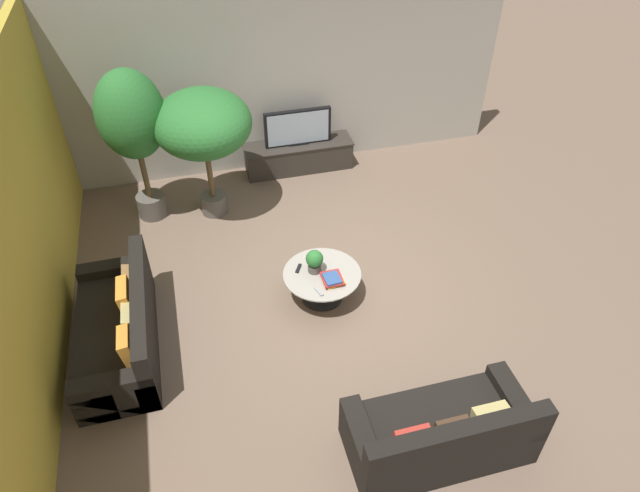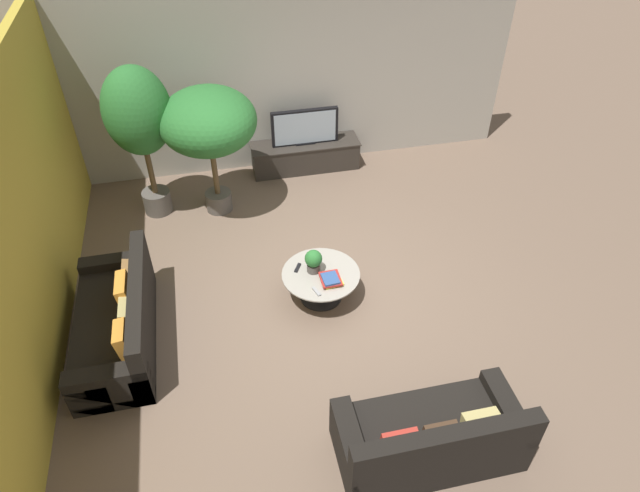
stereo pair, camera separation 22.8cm
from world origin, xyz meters
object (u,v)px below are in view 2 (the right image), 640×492
object	(u,v)px
couch_near_entry	(431,438)
potted_palm_corner	(208,123)
media_console	(305,155)
potted_plant_tabletop	(313,261)
television	(305,127)
potted_palm_tall	(138,117)
coffee_table	(321,280)
couch_by_wall	(119,324)

from	to	relation	value
couch_near_entry	potted_palm_corner	world-z (taller)	potted_palm_corner
media_console	couch_near_entry	world-z (taller)	couch_near_entry
media_console	potted_plant_tabletop	size ratio (longest dim) A/B	5.74
media_console	couch_near_entry	xyz separation A→B (m)	(0.14, -5.38, 0.04)
couch_near_entry	potted_palm_corner	distance (m)	4.95
television	potted_palm_corner	bearing A→B (deg)	-150.69
potted_palm_corner	television	bearing A→B (deg)	29.31
couch_near_entry	potted_palm_tall	world-z (taller)	potted_palm_tall
coffee_table	potted_palm_tall	distance (m)	3.33
potted_palm_tall	television	bearing A→B (deg)	15.95
potted_palm_tall	potted_palm_corner	bearing A→B (deg)	-9.78
television	couch_near_entry	xyz separation A→B (m)	(0.14, -5.37, -0.48)
couch_by_wall	potted_palm_corner	distance (m)	2.96
potted_plant_tabletop	coffee_table	bearing A→B (deg)	-40.71
television	potted_plant_tabletop	world-z (taller)	television
couch_near_entry	potted_palm_tall	distance (m)	5.48
media_console	coffee_table	bearing A→B (deg)	-97.72
television	coffee_table	world-z (taller)	television
media_console	potted_plant_tabletop	bearing A→B (deg)	-99.36
media_console	television	xyz separation A→B (m)	(0.00, -0.00, 0.52)
coffee_table	potted_palm_corner	bearing A→B (deg)	116.73
potted_palm_tall	couch_by_wall	bearing A→B (deg)	-99.47
potted_palm_tall	potted_palm_corner	world-z (taller)	potted_palm_tall
couch_by_wall	couch_near_entry	size ratio (longest dim) A/B	1.12
media_console	potted_plant_tabletop	xyz separation A→B (m)	(-0.49, -2.95, 0.32)
couch_near_entry	potted_plant_tabletop	world-z (taller)	couch_near_entry
media_console	couch_by_wall	xyz separation A→B (m)	(-2.83, -3.23, 0.04)
potted_palm_corner	media_console	bearing A→B (deg)	29.35
media_console	television	distance (m)	0.52
potted_palm_tall	couch_near_entry	bearing A→B (deg)	-61.49
coffee_table	potted_palm_corner	size ratio (longest dim) A/B	0.50
couch_by_wall	couch_near_entry	distance (m)	3.67
coffee_table	potted_plant_tabletop	distance (m)	0.31
couch_by_wall	potted_palm_tall	world-z (taller)	potted_palm_tall
media_console	potted_palm_corner	world-z (taller)	potted_palm_corner
television	coffee_table	xyz separation A→B (m)	(-0.41, -3.02, -0.48)
coffee_table	potted_palm_corner	world-z (taller)	potted_palm_corner
potted_plant_tabletop	couch_by_wall	bearing A→B (deg)	-173.41
couch_by_wall	potted_plant_tabletop	xyz separation A→B (m)	(2.35, 0.27, 0.28)
coffee_table	media_console	bearing A→B (deg)	82.28
potted_palm_tall	potted_plant_tabletop	size ratio (longest dim) A/B	7.34
media_console	potted_plant_tabletop	world-z (taller)	potted_plant_tabletop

